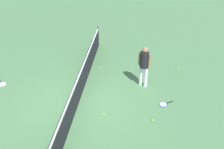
{
  "coord_description": "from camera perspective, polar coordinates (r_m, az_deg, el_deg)",
  "views": [
    {
      "loc": [
        -7.63,
        -2.07,
        6.04
      ],
      "look_at": [
        0.77,
        -1.16,
        0.9
      ],
      "focal_mm": 43.5,
      "sensor_mm": 36.0,
      "label": 1
    }
  ],
  "objects": [
    {
      "name": "tennis_ball_near_player",
      "position": [
        9.27,
        8.59,
        -9.52
      ],
      "size": [
        0.07,
        0.07,
        0.07
      ],
      "primitive_type": "sphere",
      "color": "#C6E033",
      "rests_on": "ground_plane"
    },
    {
      "name": "tennis_ball_midcourt",
      "position": [
        9.41,
        -1.71,
        -8.38
      ],
      "size": [
        0.07,
        0.07,
        0.07
      ],
      "primitive_type": "sphere",
      "color": "#C6E033",
      "rests_on": "ground_plane"
    },
    {
      "name": "tennis_ball_baseline",
      "position": [
        12.08,
        -2.46,
        1.49
      ],
      "size": [
        0.07,
        0.07,
        0.07
      ],
      "primitive_type": "sphere",
      "color": "#C6E033",
      "rests_on": "ground_plane"
    },
    {
      "name": "tennis_racket_far_player",
      "position": [
        11.84,
        -22.13,
        -1.86
      ],
      "size": [
        0.55,
        0.52,
        0.03
      ],
      "color": "white",
      "rests_on": "ground_plane"
    },
    {
      "name": "tennis_racket_near_player",
      "position": [
        10.06,
        10.83,
        -6.14
      ],
      "size": [
        0.45,
        0.59,
        0.03
      ],
      "color": "blue",
      "rests_on": "ground_plane"
    },
    {
      "name": "ground_plane",
      "position": [
        9.95,
        -7.17,
        -6.35
      ],
      "size": [
        40.0,
        40.0,
        0.0
      ],
      "primitive_type": "plane",
      "color": "#4C7A4C"
    },
    {
      "name": "player_near_side",
      "position": [
        10.46,
        6.79,
        2.33
      ],
      "size": [
        0.46,
        0.5,
        1.7
      ],
      "color": "white",
      "rests_on": "ground_plane"
    },
    {
      "name": "tennis_ball_by_net",
      "position": [
        12.34,
        13.64,
        1.23
      ],
      "size": [
        0.07,
        0.07,
        0.07
      ],
      "primitive_type": "sphere",
      "color": "#C6E033",
      "rests_on": "ground_plane"
    },
    {
      "name": "court_net",
      "position": [
        9.65,
        -7.37,
        -3.99
      ],
      "size": [
        10.09,
        0.09,
        1.07
      ],
      "color": "#4C4C51",
      "rests_on": "ground_plane"
    }
  ]
}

